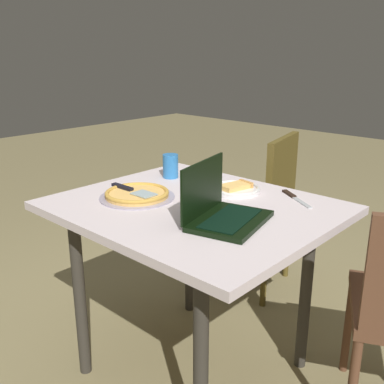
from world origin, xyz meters
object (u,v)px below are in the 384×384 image
Objects in this scene: laptop at (221,210)px; pizza_tray at (137,194)px; dining_table at (194,226)px; pizza_plate at (235,189)px; table_knife at (294,197)px; chair_far at (260,204)px; drink_cup at (171,166)px.

laptop reaches higher than pizza_tray.
pizza_plate is (-0.02, -0.24, 0.11)m from dining_table.
pizza_tray is 1.55× the size of table_knife.
table_knife is at bearing 135.13° from chair_far.
laptop is at bearing 152.25° from drink_cup.
drink_cup is at bearing 78.55° from chair_far.
dining_table is 0.26m from laptop.
dining_table is 0.27m from pizza_tray.
drink_cup is at bearing -69.48° from pizza_tray.
pizza_plate is 0.25m from table_knife.
drink_cup reaches higher than dining_table.
laptop is 0.43m from pizza_tray.
chair_far reaches higher than dining_table.
pizza_tray reaches higher than dining_table.
table_knife is 0.61m from drink_cup.
drink_cup is (0.12, -0.31, 0.04)m from pizza_tray.
dining_table is at bearing 84.94° from pizza_plate.
chair_far is at bearing -44.87° from table_knife.
pizza_tray is (0.43, 0.03, -0.03)m from laptop.
laptop reaches higher than dining_table.
drink_cup reaches higher than table_knife.
chair_far is at bearing -101.45° from drink_cup.
pizza_tray is (0.23, 0.10, 0.11)m from dining_table.
pizza_plate is at bearing 113.25° from chair_far.
pizza_plate is (0.18, -0.32, -0.03)m from laptop.
dining_table is 1.14× the size of chair_far.
laptop is 3.10× the size of drink_cup.
chair_far reaches higher than pizza_plate.
pizza_plate is at bearing -60.58° from laptop.
pizza_tray is 0.95m from chair_far.
pizza_plate reaches higher than pizza_tray.
laptop reaches higher than table_knife.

